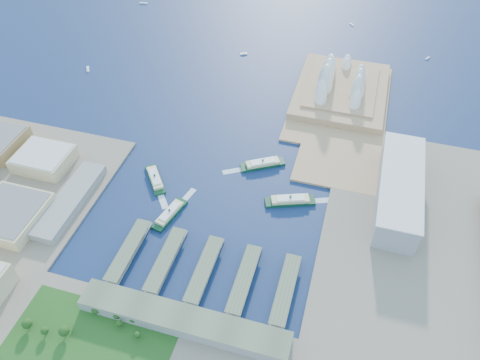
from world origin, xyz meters
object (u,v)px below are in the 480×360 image
(ferry_b, at_px, (263,163))
(ferry_c, at_px, (170,213))
(ferry_d, at_px, (290,199))
(opera_house, at_px, (344,77))
(ferry_a, at_px, (155,178))
(toaster_building, at_px, (399,190))

(ferry_b, height_order, ferry_c, ferry_b)
(ferry_b, distance_m, ferry_d, 69.60)
(opera_house, distance_m, ferry_b, 198.97)
(ferry_a, xyz_separation_m, ferry_b, (119.25, 62.56, 0.25))
(ferry_a, xyz_separation_m, ferry_d, (165.42, 10.48, 0.47))
(toaster_building, bearing_deg, opera_house, 114.23)
(opera_house, xyz_separation_m, ferry_a, (-192.95, -245.44, -26.97))
(toaster_building, relative_size, ferry_c, 2.95)
(toaster_building, height_order, ferry_c, toaster_building)
(ferry_a, bearing_deg, toaster_building, -28.07)
(ferry_c, bearing_deg, opera_house, -103.73)
(toaster_building, relative_size, ferry_b, 2.78)
(ferry_b, xyz_separation_m, ferry_c, (-80.59, -109.93, -0.31))
(ferry_a, relative_size, ferry_b, 0.95)
(toaster_building, height_order, ferry_d, toaster_building)
(ferry_c, bearing_deg, ferry_d, -141.41)
(ferry_b, relative_size, ferry_d, 0.96)
(ferry_b, height_order, ferry_d, ferry_d)
(ferry_a, height_order, ferry_d, ferry_d)
(opera_house, height_order, ferry_d, opera_house)
(opera_house, height_order, ferry_a, opera_house)
(toaster_building, bearing_deg, ferry_d, -163.44)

